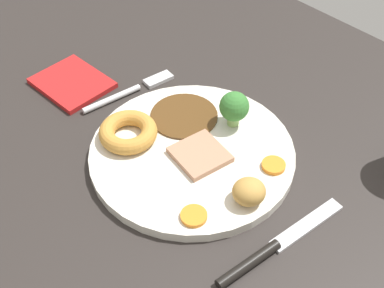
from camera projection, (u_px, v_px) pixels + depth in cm
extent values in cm
cube|color=#2B2623|center=(200.00, 167.00, 66.39)|extent=(120.00, 84.00, 3.60)
cylinder|color=silver|center=(192.00, 153.00, 64.80)|extent=(26.81, 26.81, 1.40)
cylinder|color=#563819|center=(184.00, 116.00, 68.72)|extent=(9.39, 9.39, 0.30)
cube|color=tan|center=(200.00, 155.00, 63.10)|extent=(7.16, 7.02, 0.80)
torus|color=#C68938|center=(128.00, 132.00, 65.08)|extent=(7.76, 7.76, 2.12)
ellipsoid|color=#BC8C42|center=(249.00, 192.00, 57.37)|extent=(5.07, 5.16, 3.01)
cylinder|color=orange|center=(274.00, 165.00, 61.93)|extent=(3.01, 3.01, 0.57)
cylinder|color=orange|center=(194.00, 216.00, 56.45)|extent=(3.11, 3.11, 0.52)
cylinder|color=#8CB766|center=(233.00, 119.00, 67.20)|extent=(1.61, 1.61, 1.69)
sphere|color=#387A33|center=(234.00, 106.00, 65.60)|extent=(4.04, 4.04, 4.04)
cylinder|color=silver|center=(112.00, 99.00, 73.02)|extent=(1.83, 9.54, 0.90)
cube|color=silver|center=(158.00, 79.00, 76.57)|extent=(2.43, 4.68, 0.60)
cylinder|color=black|center=(249.00, 264.00, 53.25)|extent=(1.96, 8.57, 1.20)
cube|color=silver|center=(307.00, 225.00, 57.34)|extent=(2.64, 10.61, 0.40)
cube|color=red|center=(72.00, 83.00, 75.76)|extent=(11.68, 9.84, 0.80)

